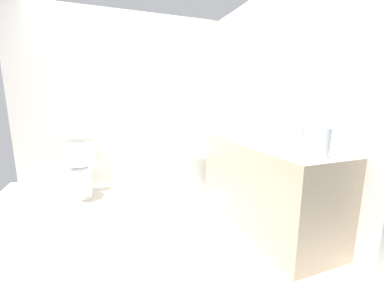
# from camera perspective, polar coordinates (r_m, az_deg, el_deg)

# --- Properties ---
(ground_plane) EXTENTS (3.74, 3.74, 0.00)m
(ground_plane) POSITION_cam_1_polar(r_m,az_deg,el_deg) (2.76, -9.57, -17.15)
(ground_plane) COLOR beige
(wall_back_tiled) EXTENTS (3.14, 0.10, 2.49)m
(wall_back_tiled) POSITION_cam_1_polar(r_m,az_deg,el_deg) (3.71, -13.96, 9.91)
(wall_back_tiled) COLOR white
(wall_back_tiled) RESTS_ON ground_plane
(wall_right_mirror) EXTENTS (0.10, 2.88, 2.49)m
(wall_right_mirror) POSITION_cam_1_polar(r_m,az_deg,el_deg) (3.02, 17.42, 9.57)
(wall_right_mirror) COLOR white
(wall_right_mirror) RESTS_ON ground_plane
(bathtub) EXTENTS (1.66, 0.78, 1.29)m
(bathtub) POSITION_cam_1_polar(r_m,az_deg,el_deg) (3.52, -4.83, -5.95)
(bathtub) COLOR silver
(bathtub) RESTS_ON ground_plane
(toilet) EXTENTS (0.35, 0.52, 0.71)m
(toilet) POSITION_cam_1_polar(r_m,az_deg,el_deg) (3.45, -25.04, -5.61)
(toilet) COLOR white
(toilet) RESTS_ON ground_plane
(vanity_counter) EXTENTS (0.60, 1.58, 0.86)m
(vanity_counter) POSITION_cam_1_polar(r_m,az_deg,el_deg) (2.58, 16.69, -9.06)
(vanity_counter) COLOR tan
(vanity_counter) RESTS_ON ground_plane
(sink_basin) EXTENTS (0.31, 0.31, 0.06)m
(sink_basin) POSITION_cam_1_polar(r_m,az_deg,el_deg) (2.43, 16.56, 1.02)
(sink_basin) COLOR white
(sink_basin) RESTS_ON vanity_counter
(sink_faucet) EXTENTS (0.10, 0.15, 0.06)m
(sink_faucet) POSITION_cam_1_polar(r_m,az_deg,el_deg) (2.55, 19.90, 1.17)
(sink_faucet) COLOR #A3A3A8
(sink_faucet) RESTS_ON vanity_counter
(water_bottle_0) EXTENTS (0.07, 0.07, 0.22)m
(water_bottle_0) POSITION_cam_1_polar(r_m,az_deg,el_deg) (2.09, 24.43, 1.01)
(water_bottle_0) COLOR silver
(water_bottle_0) RESTS_ON vanity_counter
(water_bottle_1) EXTENTS (0.06, 0.06, 0.24)m
(water_bottle_1) POSITION_cam_1_polar(r_m,az_deg,el_deg) (1.95, 29.51, 0.17)
(water_bottle_1) COLOR silver
(water_bottle_1) RESTS_ON vanity_counter
(water_bottle_2) EXTENTS (0.06, 0.06, 0.18)m
(water_bottle_2) POSITION_cam_1_polar(r_m,az_deg,el_deg) (2.97, 9.34, 4.10)
(water_bottle_2) COLOR silver
(water_bottle_2) RESTS_ON vanity_counter
(water_bottle_3) EXTENTS (0.06, 0.06, 0.19)m
(water_bottle_3) POSITION_cam_1_polar(r_m,az_deg,el_deg) (2.81, 11.14, 3.76)
(water_bottle_3) COLOR silver
(water_bottle_3) RESTS_ON vanity_counter
(drinking_glass_0) EXTENTS (0.08, 0.08, 0.08)m
(drinking_glass_0) POSITION_cam_1_polar(r_m,az_deg,el_deg) (2.24, 22.68, 0.04)
(drinking_glass_0) COLOR white
(drinking_glass_0) RESTS_ON vanity_counter
(drinking_glass_1) EXTENTS (0.08, 0.08, 0.08)m
(drinking_glass_1) POSITION_cam_1_polar(r_m,az_deg,el_deg) (2.65, 14.20, 2.18)
(drinking_glass_1) COLOR white
(drinking_glass_1) RESTS_ON vanity_counter
(drinking_glass_2) EXTENTS (0.07, 0.07, 0.08)m
(drinking_glass_2) POSITION_cam_1_polar(r_m,az_deg,el_deg) (2.89, 10.00, 3.00)
(drinking_glass_2) COLOR white
(drinking_glass_2) RESTS_ON vanity_counter
(bath_mat) EXTENTS (0.68, 0.43, 0.01)m
(bath_mat) POSITION_cam_1_polar(r_m,az_deg,el_deg) (3.08, 1.01, -13.74)
(bath_mat) COLOR white
(bath_mat) RESTS_ON ground_plane
(toilet_paper_roll) EXTENTS (0.11, 0.11, 0.11)m
(toilet_paper_roll) POSITION_cam_1_polar(r_m,az_deg,el_deg) (3.60, -28.75, -10.57)
(toilet_paper_roll) COLOR white
(toilet_paper_roll) RESTS_ON ground_plane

